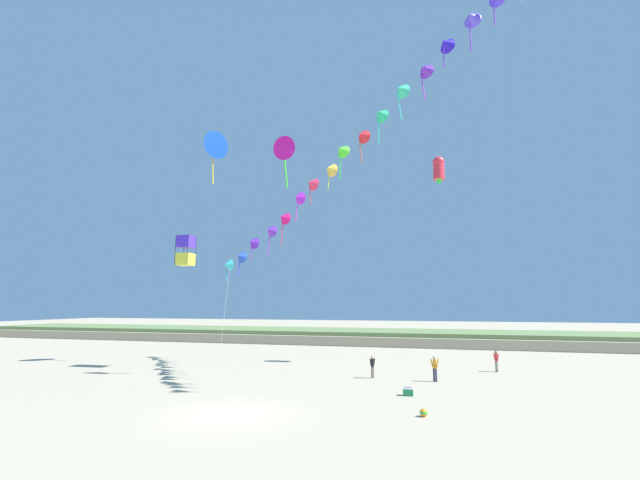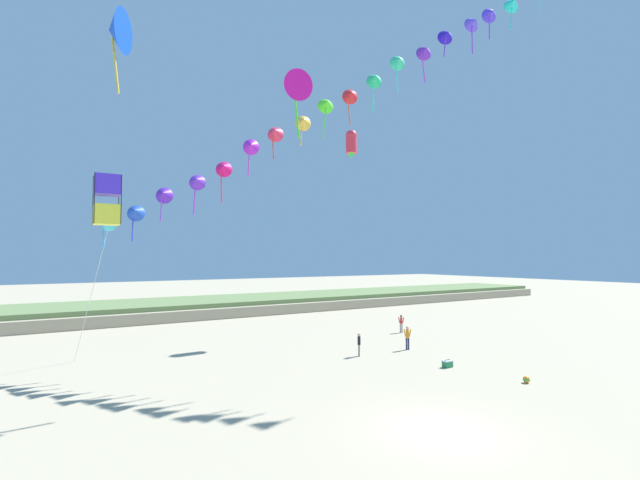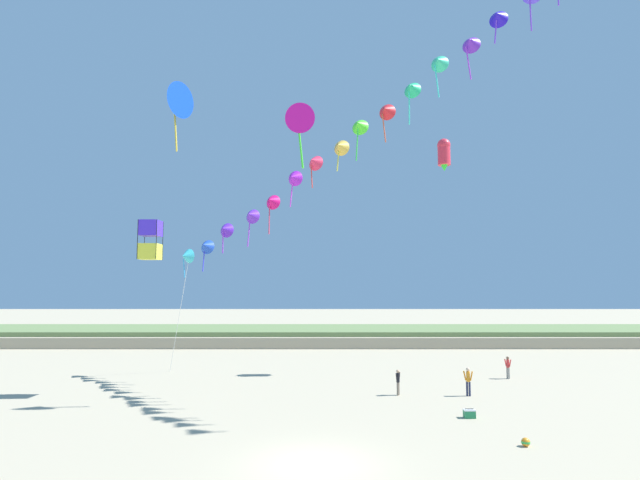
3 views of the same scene
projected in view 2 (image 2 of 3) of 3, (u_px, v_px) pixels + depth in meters
ground_plane at (440, 432)px, 16.35m from camera, size 240.00×240.00×0.00m
dune_ridge at (180, 308)px, 50.51m from camera, size 120.00×13.16×1.65m
person_near_left at (407, 336)px, 31.10m from camera, size 0.58×0.30×1.70m
person_near_right at (359, 343)px, 29.03m from camera, size 0.38×0.48×1.54m
person_mid_center at (401, 322)px, 38.21m from camera, size 0.40×0.48×1.58m
kite_banner_string at (339, 99)px, 29.46m from camera, size 29.62×15.06×27.12m
large_kite_low_lead at (107, 200)px, 21.42m from camera, size 1.25×1.25×2.49m
large_kite_mid_trail at (297, 86)px, 24.90m from camera, size 1.89×1.05×3.98m
large_kite_high_solo at (116, 31)px, 24.59m from camera, size 2.07×2.72×5.02m
large_kite_outer_drift at (351, 143)px, 39.12m from camera, size 1.18×1.23×2.64m
beach_cooler at (447, 364)px, 26.07m from camera, size 0.58×0.41×0.46m
beach_ball at (526, 380)px, 22.79m from camera, size 0.36×0.36×0.36m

